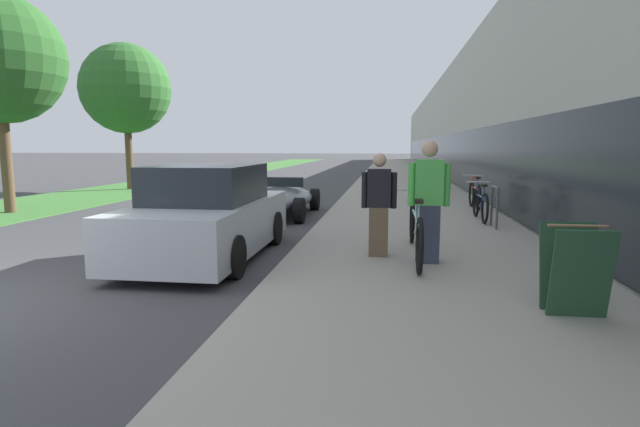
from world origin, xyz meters
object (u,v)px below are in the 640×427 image
(cruiser_bike_middle, at_px, (475,195))
(person_bystander, at_px, (379,205))
(tandem_bicycle, at_px, (415,230))
(vintage_roadster_curbside, at_px, (277,199))
(person_rider, at_px, (429,202))
(sandwich_board_sign, at_px, (575,269))
(parked_sedan_curbside, at_px, (208,216))
(street_tree_far, at_px, (126,89))
(bike_rack_hoop, at_px, (495,202))
(cruiser_bike_nearest, at_px, (480,204))

(cruiser_bike_middle, bearing_deg, person_bystander, -111.60)
(tandem_bicycle, relative_size, cruiser_bike_middle, 1.67)
(person_bystander, distance_m, vintage_roadster_curbside, 5.80)
(person_rider, distance_m, vintage_roadster_curbside, 6.45)
(cruiser_bike_middle, bearing_deg, vintage_roadster_curbside, -169.71)
(person_rider, relative_size, cruiser_bike_middle, 1.00)
(sandwich_board_sign, height_order, parked_sedan_curbside, parked_sedan_curbside)
(tandem_bicycle, xyz_separation_m, person_rider, (0.15, -0.37, 0.47))
(street_tree_far, bearing_deg, bike_rack_hoop, -34.56)
(sandwich_board_sign, relative_size, vintage_roadster_curbside, 0.21)
(sandwich_board_sign, bearing_deg, bike_rack_hoop, 86.74)
(street_tree_far, bearing_deg, person_rider, -47.44)
(tandem_bicycle, xyz_separation_m, cruiser_bike_nearest, (1.62, 3.95, -0.04))
(tandem_bicycle, relative_size, person_bystander, 1.86)
(person_rider, relative_size, person_bystander, 1.12)
(cruiser_bike_middle, bearing_deg, parked_sedan_curbside, -130.94)
(person_rider, bearing_deg, sandwich_board_sign, -57.95)
(tandem_bicycle, bearing_deg, cruiser_bike_nearest, 67.62)
(vintage_roadster_curbside, xyz_separation_m, street_tree_far, (-7.65, 6.62, 3.63))
(bike_rack_hoop, bearing_deg, cruiser_bike_middle, 87.95)
(person_bystander, relative_size, bike_rack_hoop, 1.83)
(sandwich_board_sign, relative_size, parked_sedan_curbside, 0.22)
(person_bystander, distance_m, street_tree_far, 15.96)
(vintage_roadster_curbside, bearing_deg, sandwich_board_sign, -57.87)
(person_rider, bearing_deg, parked_sedan_curbside, 172.19)
(person_bystander, height_order, sandwich_board_sign, person_bystander)
(person_bystander, height_order, parked_sedan_curbside, person_bystander)
(person_rider, relative_size, street_tree_far, 0.30)
(person_rider, distance_m, cruiser_bike_middle, 6.60)
(cruiser_bike_nearest, bearing_deg, street_tree_far, 148.33)
(person_rider, height_order, bike_rack_hoop, person_rider)
(person_bystander, distance_m, parked_sedan_curbside, 2.74)
(tandem_bicycle, distance_m, parked_sedan_curbside, 3.28)
(tandem_bicycle, xyz_separation_m, cruiser_bike_middle, (1.84, 5.99, -0.03))
(person_bystander, bearing_deg, cruiser_bike_nearest, 61.38)
(parked_sedan_curbside, bearing_deg, sandwich_board_sign, -28.04)
(tandem_bicycle, distance_m, person_rider, 0.62)
(person_bystander, relative_size, sandwich_board_sign, 1.72)
(street_tree_far, bearing_deg, sandwich_board_sign, -48.78)
(cruiser_bike_nearest, distance_m, vintage_roadster_curbside, 5.02)
(person_rider, height_order, sandwich_board_sign, person_rider)
(person_bystander, relative_size, cruiser_bike_nearest, 0.87)
(person_bystander, relative_size, vintage_roadster_curbside, 0.36)
(parked_sedan_curbside, relative_size, street_tree_far, 0.69)
(tandem_bicycle, height_order, cruiser_bike_middle, tandem_bicycle)
(vintage_roadster_curbside, bearing_deg, cruiser_bike_middle, 10.29)
(person_rider, bearing_deg, cruiser_bike_nearest, 71.16)
(parked_sedan_curbside, bearing_deg, vintage_roadster_curbside, 89.91)
(tandem_bicycle, xyz_separation_m, parked_sedan_curbside, (-3.27, 0.10, 0.14))
(vintage_roadster_curbside, bearing_deg, person_bystander, -61.96)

